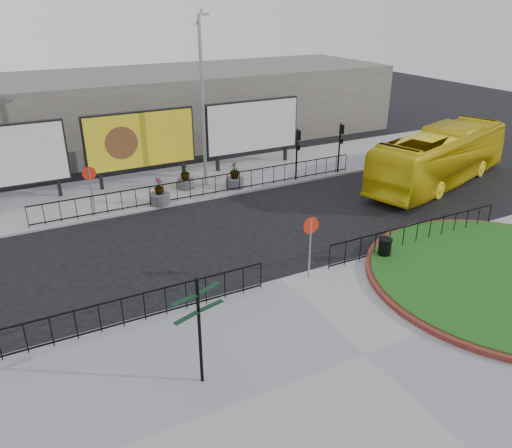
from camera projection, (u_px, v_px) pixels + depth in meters
ground at (280, 281)px, 18.91m from camera, size 90.00×90.00×0.00m
pavement_near at (365, 356)px, 14.85m from camera, size 30.00×10.00×0.12m
pavement_far at (175, 184)px, 28.58m from camera, size 44.00×6.00×0.12m
brick_edge at (506, 277)px, 18.76m from camera, size 10.40×10.40×0.18m
grass_lawn at (506, 277)px, 18.76m from camera, size 10.00×10.00×0.22m
railing_near_left at (123, 312)px, 15.86m from camera, size 10.00×0.10×1.10m
railing_near_right at (417, 234)px, 21.14m from camera, size 9.00×0.10×1.10m
railing_far at (209, 186)px, 26.57m from camera, size 18.00×0.10×1.10m
speed_sign_far at (90, 181)px, 23.60m from camera, size 0.64×0.07×2.47m
speed_sign_near at (311, 234)px, 18.23m from camera, size 0.64×0.07×2.47m
billboard_left at (2, 157)px, 24.73m from camera, size 6.20×0.31×4.10m
billboard_mid at (141, 140)px, 27.68m from camera, size 6.20×0.31×4.10m
billboard_right at (253, 127)px, 30.64m from camera, size 6.20×0.31×4.10m
lamp_post at (203, 101)px, 26.44m from camera, size 0.74×0.18×9.23m
signal_pole_a at (297, 147)px, 28.33m from camera, size 0.22×0.26×3.00m
signal_pole_b at (340, 140)px, 29.60m from camera, size 0.22×0.26×3.00m
building_backdrop at (127, 110)px, 35.64m from camera, size 40.00×10.00×5.00m
fingerpost_sign at (199, 321)px, 12.99m from camera, size 1.53×0.67×3.30m
litter_bin at (385, 249)px, 20.09m from camera, size 0.55×0.55×0.91m
bus at (440, 157)px, 28.24m from camera, size 11.76×5.92×3.20m
planter_a at (160, 196)px, 25.55m from camera, size 1.05×1.05×1.39m
planter_b at (185, 180)px, 27.66m from camera, size 0.96×0.96×1.42m
planter_c at (235, 178)px, 27.77m from camera, size 1.02×1.02×1.49m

